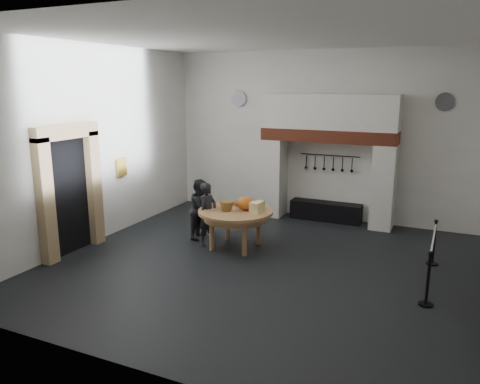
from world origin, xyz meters
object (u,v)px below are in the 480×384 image
at_px(iron_range, 326,211).
at_px(visitor_far, 201,209).
at_px(work_table, 236,212).
at_px(visitor_near, 208,214).
at_px(barrier_post_near, 428,280).
at_px(barrier_post_far, 434,244).

relative_size(iron_range, visitor_far, 1.32).
height_order(iron_range, work_table, work_table).
height_order(iron_range, visitor_near, visitor_near).
relative_size(barrier_post_near, barrier_post_far, 1.00).
bearing_deg(visitor_far, iron_range, -45.94).
xyz_separation_m(work_table, barrier_post_near, (4.11, -1.24, -0.39)).
relative_size(work_table, barrier_post_near, 1.86).
distance_m(iron_range, visitor_near, 3.69).
distance_m(visitor_near, barrier_post_far, 4.84).
relative_size(visitor_near, barrier_post_near, 1.63).
bearing_deg(visitor_far, work_table, -109.53).
height_order(barrier_post_near, barrier_post_far, same).
xyz_separation_m(iron_range, visitor_near, (-1.94, -3.10, 0.48)).
xyz_separation_m(visitor_near, barrier_post_near, (4.75, -1.11, -0.28)).
relative_size(visitor_near, visitor_far, 1.02).
relative_size(visitor_far, barrier_post_near, 1.60).
relative_size(iron_range, visitor_near, 1.30).
height_order(visitor_far, barrier_post_near, visitor_far).
bearing_deg(visitor_far, barrier_post_near, -111.43).
bearing_deg(barrier_post_far, barrier_post_near, -90.00).
xyz_separation_m(visitor_near, barrier_post_far, (4.75, 0.89, -0.28)).
height_order(work_table, visitor_near, visitor_near).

